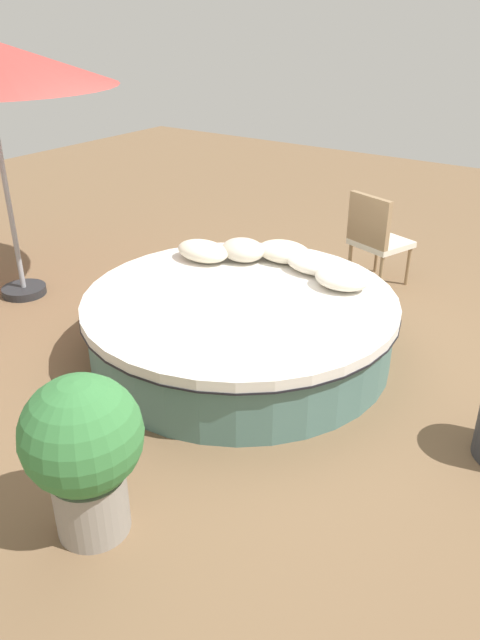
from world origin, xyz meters
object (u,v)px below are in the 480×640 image
(throw_pillow_4, at_px, (203,251))
(planter, at_px, (84,448))
(throw_pillow_3, at_px, (243,250))
(round_bed, at_px, (240,325))
(throw_pillow_1, at_px, (315,264))
(throw_pillow_0, at_px, (342,278))
(throw_pillow_2, at_px, (284,252))
(patio_chair, at_px, (375,234))

(throw_pillow_4, height_order, planter, planter)
(throw_pillow_3, bearing_deg, round_bed, -56.91)
(planter, bearing_deg, throw_pillow_1, 93.73)
(throw_pillow_0, xyz_separation_m, throw_pillow_2, (-0.71, 0.23, 0.01))
(round_bed, bearing_deg, throw_pillow_2, 97.68)
(round_bed, height_order, throw_pillow_2, throw_pillow_2)
(throw_pillow_0, height_order, patio_chair, patio_chair)
(round_bed, bearing_deg, throw_pillow_1, 72.28)
(round_bed, xyz_separation_m, planter, (0.44, -2.07, 0.29))
(throw_pillow_1, relative_size, throw_pillow_4, 1.03)
(throw_pillow_2, bearing_deg, patio_chair, 69.70)
(throw_pillow_1, bearing_deg, throw_pillow_2, 168.96)
(throw_pillow_0, bearing_deg, patio_chair, 102.23)
(patio_chair, relative_size, planter, 1.00)
(throw_pillow_3, xyz_separation_m, patio_chair, (0.73, 1.33, -0.08))
(throw_pillow_0, bearing_deg, planter, -93.23)
(throw_pillow_1, bearing_deg, planter, -86.27)
(throw_pillow_0, xyz_separation_m, throw_pillow_3, (-1.03, 0.03, 0.02))
(throw_pillow_2, bearing_deg, planter, -79.23)
(throw_pillow_0, bearing_deg, throw_pillow_2, 161.77)
(throw_pillow_0, height_order, throw_pillow_2, throw_pillow_2)
(planter, bearing_deg, throw_pillow_0, 86.77)
(round_bed, relative_size, throw_pillow_1, 4.75)
(throw_pillow_4, relative_size, planter, 0.54)
(throw_pillow_1, distance_m, planter, 2.87)
(patio_chair, bearing_deg, planter, -69.02)
(throw_pillow_3, xyz_separation_m, planter, (0.87, -2.73, -0.08))
(throw_pillow_3, relative_size, patio_chair, 0.43)
(throw_pillow_1, bearing_deg, throw_pillow_0, -25.47)
(patio_chair, height_order, planter, planter)
(throw_pillow_0, relative_size, throw_pillow_4, 0.89)
(throw_pillow_1, bearing_deg, round_bed, -107.72)
(throw_pillow_1, distance_m, patio_chair, 1.20)
(round_bed, relative_size, throw_pillow_2, 5.00)
(throw_pillow_0, relative_size, throw_pillow_1, 0.86)
(round_bed, bearing_deg, patio_chair, 81.47)
(throw_pillow_4, xyz_separation_m, patio_chair, (1.03, 1.54, -0.07))
(throw_pillow_2, height_order, throw_pillow_4, throw_pillow_4)
(throw_pillow_3, bearing_deg, throw_pillow_0, -1.69)
(round_bed, distance_m, throw_pillow_2, 0.95)
(throw_pillow_0, height_order, throw_pillow_1, throw_pillow_0)
(throw_pillow_1, height_order, patio_chair, patio_chair)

